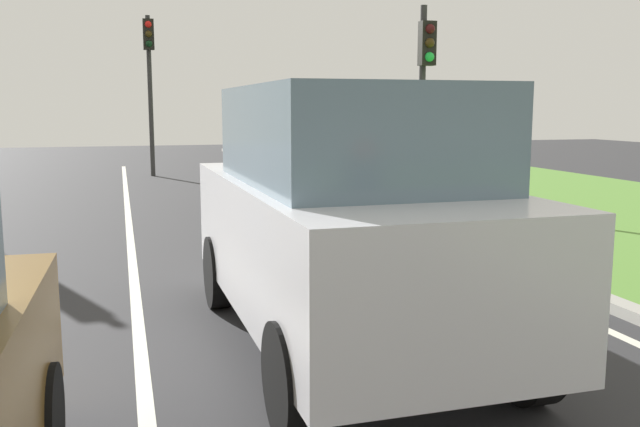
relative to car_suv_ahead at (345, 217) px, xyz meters
name	(u,v)px	position (x,y,z in m)	size (l,w,h in m)	color
ground_plane	(182,255)	(-1.04, 4.34, -1.17)	(60.00, 60.00, 0.00)	#2D2D30
lane_line_center	(132,258)	(-1.74, 4.34, -1.16)	(0.12, 32.00, 0.01)	silver
lane_line_right_edge	(413,241)	(2.56, 4.34, -1.16)	(0.12, 32.00, 0.01)	silver
curb_right	(441,236)	(3.06, 4.34, -1.11)	(0.24, 48.00, 0.12)	#9E9B93
car_suv_ahead	(345,217)	(0.00, 0.00, 0.00)	(2.02, 4.53, 2.28)	silver
traffic_light_near_right	(425,74)	(4.37, 7.98, 1.64)	(0.32, 0.50, 4.21)	#2D2D2D
traffic_light_far_median	(149,66)	(-0.88, 16.35, 2.17)	(0.32, 0.50, 4.85)	#2D2D2D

